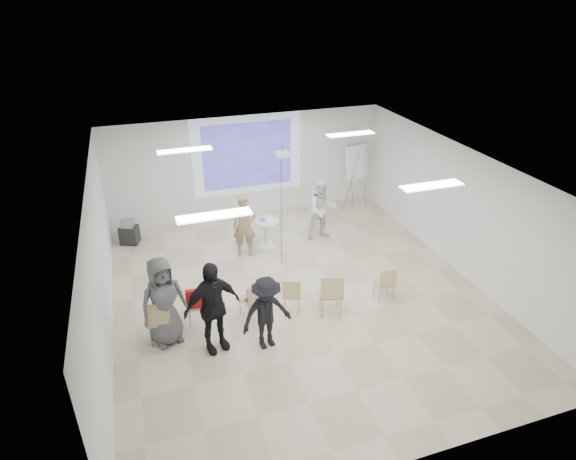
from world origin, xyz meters
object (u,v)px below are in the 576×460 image
object	(u,v)px
player_left	(244,222)
player_right	(322,206)
chair_right_far	(386,281)
audience_mid	(266,309)
chair_left_inner	(252,298)
av_cart	(129,233)
chair_right_inner	(331,292)
audience_outer	(163,297)
pedestal_table	(267,232)
audience_left	(212,301)
chair_center	(292,293)
flipchart_easel	(357,161)
chair_left_mid	(197,303)
chair_far_left	(158,318)
laptop	(250,297)

from	to	relation	value
player_left	player_right	world-z (taller)	player_right
chair_right_far	audience_mid	xyz separation A→B (m)	(-2.88, -0.63, 0.38)
chair_right_far	player_left	bearing A→B (deg)	135.67
chair_left_inner	av_cart	distance (m)	4.75
chair_right_inner	chair_right_far	size ratio (longest dim) A/B	1.23
audience_mid	audience_outer	xyz separation A→B (m)	(-1.80, 0.77, 0.16)
pedestal_table	player_left	bearing A→B (deg)	-162.01
player_left	audience_left	size ratio (longest dim) A/B	0.85
chair_center	flipchart_easel	world-z (taller)	flipchart_easel
audience_mid	audience_outer	distance (m)	1.96
chair_left_mid	flipchart_easel	distance (m)	6.96
flipchart_easel	pedestal_table	bearing A→B (deg)	-167.86
chair_right_inner	av_cart	size ratio (longest dim) A/B	1.45
player_left	audience_mid	world-z (taller)	player_left
chair_center	audience_mid	bearing A→B (deg)	-111.98
chair_right_inner	audience_outer	xyz separation A→B (m)	(-3.33, 0.27, 0.44)
av_cart	player_left	bearing A→B (deg)	-7.79
chair_far_left	chair_center	bearing A→B (deg)	8.29
audience_mid	audience_outer	bearing A→B (deg)	147.71
player_left	player_right	distance (m)	2.21
player_right	chair_left_mid	bearing A→B (deg)	-142.67
chair_center	audience_mid	xyz separation A→B (m)	(-0.80, -0.87, 0.39)
chair_left_mid	laptop	size ratio (longest dim) A/B	2.77
pedestal_table	laptop	size ratio (longest dim) A/B	2.56
chair_right_far	flipchart_easel	bearing A→B (deg)	78.56
audience_mid	audience_left	bearing A→B (deg)	155.75
chair_left_mid	audience_mid	bearing A→B (deg)	-36.74
chair_far_left	av_cart	xyz separation A→B (m)	(-0.42, 4.33, -0.26)
player_left	chair_far_left	distance (m)	3.69
player_right	flipchart_easel	size ratio (longest dim) A/B	0.91
av_cart	laptop	bearing A→B (deg)	-39.66
laptop	audience_mid	xyz separation A→B (m)	(0.07, -1.03, 0.41)
laptop	av_cart	size ratio (longest dim) A/B	0.45
flipchart_easel	laptop	bearing A→B (deg)	-148.81
chair_far_left	flipchart_easel	xyz separation A→B (m)	(6.25, 4.51, 0.95)
chair_left_inner	av_cart	size ratio (longest dim) A/B	1.22
player_left	chair_left_inner	distance (m)	2.69
chair_right_inner	audience_mid	world-z (taller)	audience_mid
pedestal_table	audience_left	world-z (taller)	audience_left
chair_right_far	audience_mid	bearing A→B (deg)	-161.80
chair_right_inner	audience_outer	size ratio (longest dim) A/B	0.49
flipchart_easel	player_right	bearing A→B (deg)	-151.24
chair_left_inner	audience_left	size ratio (longest dim) A/B	0.39
player_right	av_cart	xyz separation A→B (m)	(-5.00, 1.31, -0.62)
chair_right_inner	chair_far_left	bearing A→B (deg)	-168.54
chair_right_inner	chair_center	bearing A→B (deg)	168.45
laptop	player_left	bearing A→B (deg)	-123.29
chair_far_left	chair_right_inner	bearing A→B (deg)	1.54
chair_center	chair_right_far	distance (m)	2.10
audience_left	chair_right_far	bearing A→B (deg)	-8.79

